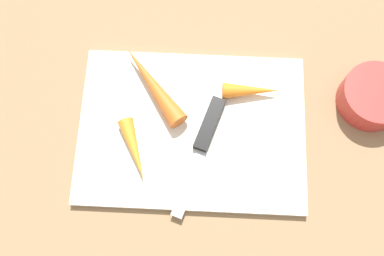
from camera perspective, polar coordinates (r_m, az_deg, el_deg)
name	(u,v)px	position (r m, az deg, el deg)	size (l,w,h in m)	color
ground_plane	(192,130)	(0.70, 0.00, -0.30)	(1.40, 1.40, 0.00)	#8C6D4C
cutting_board	(192,129)	(0.70, 0.00, -0.15)	(0.36, 0.26, 0.01)	silver
knife	(206,131)	(0.69, 1.90, -0.46)	(0.08, 0.20, 0.01)	#B7B7BC
carrot_longest	(153,84)	(0.70, -5.17, 5.71)	(0.03, 0.03, 0.15)	orange
carrot_medium	(134,149)	(0.68, -7.57, -2.78)	(0.03, 0.03, 0.10)	orange
carrot_shortest	(251,91)	(0.71, 7.79, 4.88)	(0.03, 0.03, 0.09)	orange
small_bowl	(373,97)	(0.76, 22.58, 3.80)	(0.11, 0.11, 0.04)	red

